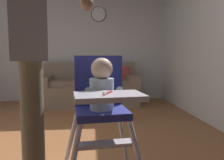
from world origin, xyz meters
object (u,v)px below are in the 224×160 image
object	(u,v)px
high_chair	(101,98)
toy_ball	(125,114)
couch	(90,88)
adult_standing	(31,51)
wall_clock	(99,14)

from	to	relation	value
high_chair	toy_ball	xyz separation A→B (m)	(0.44, 1.76, -0.58)
couch	high_chair	size ratio (longest dim) A/B	1.98
high_chair	toy_ball	distance (m)	1.91
couch	adult_standing	bearing A→B (deg)	-6.55
couch	toy_ball	world-z (taller)	couch
high_chair	adult_standing	xyz separation A→B (m)	(-0.45, -0.11, 0.33)
toy_ball	wall_clock	xyz separation A→B (m)	(-0.34, 1.72, 1.83)
high_chair	adult_standing	size ratio (longest dim) A/B	0.56
adult_standing	wall_clock	xyz separation A→B (m)	(0.55, 3.58, 0.92)
couch	adult_standing	size ratio (longest dim) A/B	1.10
couch	wall_clock	size ratio (longest dim) A/B	5.85
high_chair	wall_clock	world-z (taller)	wall_clock
couch	toy_ball	size ratio (longest dim) A/B	10.74
toy_ball	wall_clock	distance (m)	2.53
wall_clock	toy_ball	bearing A→B (deg)	-78.80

